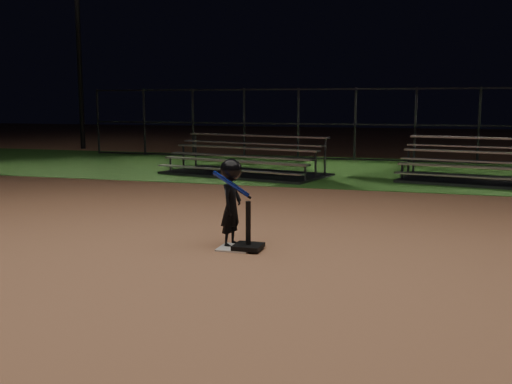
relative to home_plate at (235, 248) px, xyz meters
name	(u,v)px	position (x,y,z in m)	size (l,w,h in m)	color
ground	(235,249)	(0.00, 0.00, -0.01)	(80.00, 80.00, 0.00)	#B27550
grass_strip	(342,170)	(0.00, 10.00, -0.01)	(60.00, 8.00, 0.01)	#234F19
home_plate	(235,248)	(0.00, 0.00, 0.00)	(0.45, 0.45, 0.02)	beige
batting_tee	(248,241)	(0.20, -0.03, 0.13)	(0.38, 0.38, 0.66)	black
child_batter	(231,200)	(-0.10, 0.13, 0.64)	(0.48, 0.53, 1.24)	black
bleacher_left	(244,167)	(-2.40, 7.98, 0.21)	(4.84, 3.17, 1.09)	#B8B7BC
bleacher_right	(495,175)	(4.09, 8.11, 0.22)	(4.87, 3.05, 1.11)	#B9B9BE
backstop_fence	(355,124)	(0.00, 13.00, 1.24)	(20.08, 0.08, 2.50)	#38383D
light_pole_left	(77,32)	(-12.00, 14.94, 4.93)	(0.90, 0.53, 8.30)	#2D2D30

